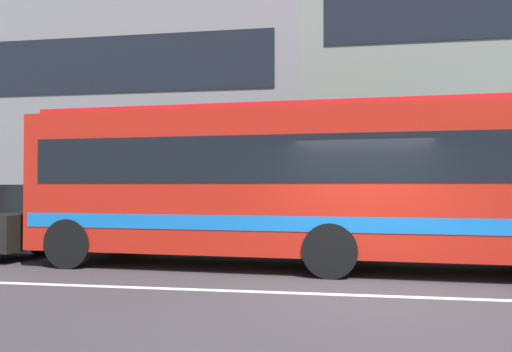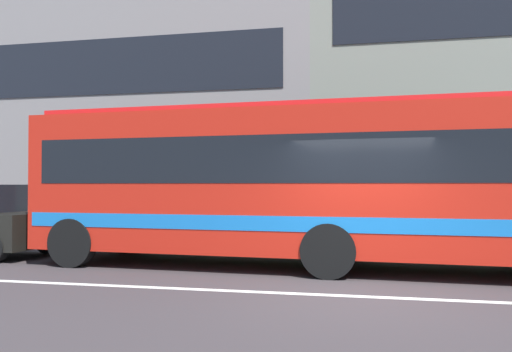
# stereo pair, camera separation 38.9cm
# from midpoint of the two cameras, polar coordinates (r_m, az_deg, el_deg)

# --- Properties ---
(ground_plane) EXTENTS (160.00, 160.00, 0.00)m
(ground_plane) POSITION_cam_midpoint_polar(r_m,az_deg,el_deg) (8.03, 13.12, -13.12)
(ground_plane) COLOR #393234
(lane_centre_line) EXTENTS (60.00, 0.16, 0.01)m
(lane_centre_line) POSITION_cam_midpoint_polar(r_m,az_deg,el_deg) (8.03, 13.12, -13.09)
(lane_centre_line) COLOR silver
(lane_centre_line) RESTS_ON ground_plane
(hedge_row_far) EXTENTS (12.65, 1.10, 0.88)m
(hedge_row_far) POSITION_cam_midpoint_polar(r_m,az_deg,el_deg) (14.48, 9.15, -5.96)
(hedge_row_far) COLOR #1E5024
(hedge_row_far) RESTS_ON ground_plane
(apartment_block_left) EXTENTS (23.87, 8.41, 10.81)m
(apartment_block_left) POSITION_cam_midpoint_polar(r_m,az_deg,el_deg) (26.13, -19.70, 7.21)
(apartment_block_left) COLOR gray
(apartment_block_left) RESTS_ON ground_plane
(transit_bus) EXTENTS (11.26, 3.17, 3.27)m
(transit_bus) POSITION_cam_midpoint_polar(r_m,az_deg,el_deg) (10.49, 6.19, -0.39)
(transit_bus) COLOR red
(transit_bus) RESTS_ON ground_plane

